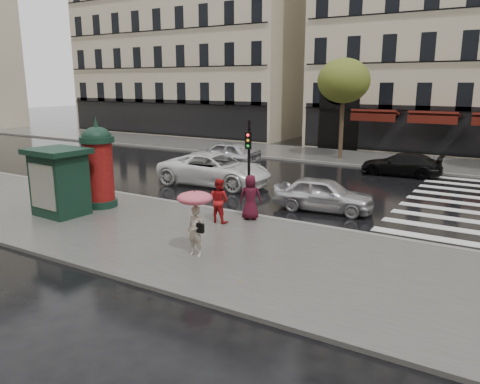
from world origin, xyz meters
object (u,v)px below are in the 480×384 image
Objects in this scene: woman_umbrella at (195,213)px; man_burgundy at (250,197)px; traffic_light at (249,159)px; car_white at (215,169)px; morris_column at (98,164)px; newsstand at (59,181)px; car_black at (401,164)px; woman_red at (219,200)px; car_far_silver at (225,154)px; car_silver at (324,194)px.

woman_umbrella is 4.14m from man_burgundy.
traffic_light is 0.63× the size of car_white.
newsstand is at bearing -101.69° from morris_column.
woman_umbrella is 16.44m from car_black.
woman_red is 0.63× the size of newsstand.
man_burgundy is at bearing 35.61° from car_far_silver.
morris_column reaches higher than traffic_light.
traffic_light is at bearing -17.47° from car_black.
traffic_light is 0.83× the size of car_black.
man_burgundy reaches higher than car_black.
car_white is (1.74, 7.90, -0.63)m from newsstand.
man_burgundy reaches higher than car_white.
woman_umbrella is 7.18m from morris_column.
woman_red is 0.28× the size of car_white.
car_white is 10.60m from car_black.
car_white is at bearing -48.26° from car_black.
woman_umbrella is at bearing -153.51° from car_white.
woman_umbrella is at bearing 72.07° from man_burgundy.
car_far_silver is (-1.25, 11.23, -1.11)m from morris_column.
car_black is (2.95, 11.87, -1.69)m from traffic_light.
newsstand reaches higher than woman_red.
newsstand is at bearing 1.03° from man_burgundy.
woman_red is (-1.32, 3.17, -0.50)m from woman_umbrella.
woman_red is at bearing 23.68° from man_burgundy.
man_burgundy reaches higher than woman_red.
car_silver is at bearing 36.71° from newsstand.
newsstand is 8.11m from car_white.
woman_umbrella is 0.54× the size of morris_column.
woman_red is 0.40× the size of car_silver.
traffic_light is at bearing 100.29° from woman_umbrella.
newsstand is at bearing 2.04° from car_far_silver.
woman_umbrella reaches higher than car_white.
car_white is at bearing 26.01° from car_far_silver.
car_silver is (2.00, 2.59, -1.64)m from traffic_light.
man_burgundy is 3.41m from car_silver.
newsstand is 12.93m from car_far_silver.
woman_red is at bearing 6.97° from morris_column.
morris_column reaches higher than newsstand.
woman_umbrella is 0.55× the size of traffic_light.
morris_column is 1.01× the size of traffic_light.
traffic_light reaches higher than man_burgundy.
morris_column reaches higher than car_black.
car_far_silver is (-6.65, 10.57, -0.16)m from woman_red.
woman_umbrella is at bearing 28.09° from car_far_silver.
car_silver is at bearing -120.84° from woman_red.
traffic_light is at bearing -75.38° from man_burgundy.
woman_umbrella is 3.47m from woman_red.
traffic_light is 7.25m from newsstand.
traffic_light is 0.90× the size of car_silver.
car_black is at bearing 82.49° from woman_umbrella.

